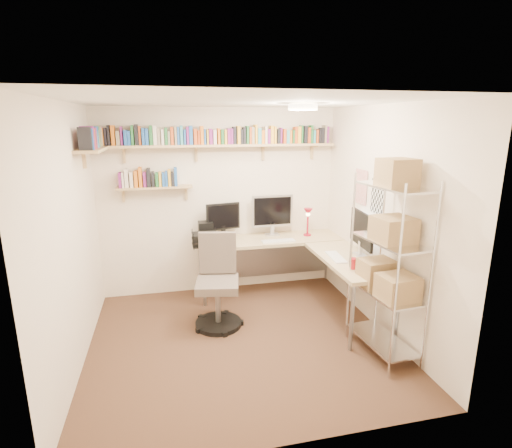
{
  "coord_description": "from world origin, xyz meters",
  "views": [
    {
      "loc": [
        -0.72,
        -3.83,
        2.31
      ],
      "look_at": [
        0.29,
        0.55,
        1.16
      ],
      "focal_mm": 28.0,
      "sensor_mm": 36.0,
      "label": 1
    }
  ],
  "objects": [
    {
      "name": "ground",
      "position": [
        0.0,
        0.0,
        0.0
      ],
      "size": [
        3.2,
        3.2,
        0.0
      ],
      "primitive_type": "plane",
      "color": "#3F281B",
      "rests_on": "ground"
    },
    {
      "name": "wall_shelves",
      "position": [
        -0.43,
        1.3,
        2.03
      ],
      "size": [
        3.12,
        1.09,
        0.8
      ],
      "color": "#D0B975",
      "rests_on": "ground"
    },
    {
      "name": "wire_rack",
      "position": [
        1.36,
        -0.55,
        1.14
      ],
      "size": [
        0.45,
        0.82,
        1.99
      ],
      "rotation": [
        0.0,
        0.0,
        0.09
      ],
      "color": "silver",
      "rests_on": "ground"
    },
    {
      "name": "corner_desk",
      "position": [
        0.7,
        0.95,
        0.77
      ],
      "size": [
        2.07,
        2.02,
        1.35
      ],
      "color": "tan",
      "rests_on": "ground"
    },
    {
      "name": "room_shell",
      "position": [
        0.0,
        0.0,
        1.55
      ],
      "size": [
        3.24,
        3.04,
        2.52
      ],
      "color": "#F3E4C5",
      "rests_on": "ground"
    },
    {
      "name": "office_chair",
      "position": [
        -0.19,
        0.45,
        0.45
      ],
      "size": [
        0.57,
        0.58,
        1.07
      ],
      "rotation": [
        0.0,
        0.0,
        -0.18
      ],
      "color": "black",
      "rests_on": "ground"
    }
  ]
}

